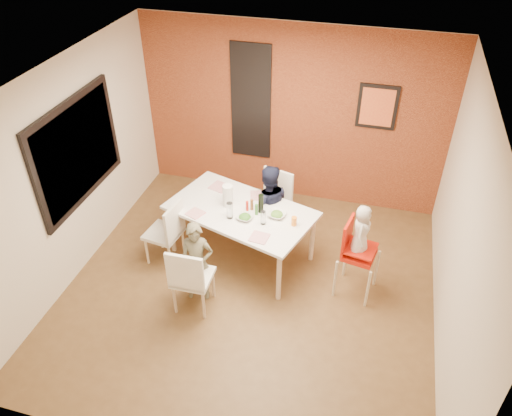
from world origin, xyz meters
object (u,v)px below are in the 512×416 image
(chair_far, at_px, (274,200))
(wine_bottle, at_px, (261,204))
(chair_near, at_px, (190,277))
(child_near, at_px, (197,262))
(toddler, at_px, (361,231))
(dining_table, at_px, (241,214))
(chair_left, at_px, (168,230))
(child_far, at_px, (268,206))
(paper_towel_roll, at_px, (228,196))
(high_chair, at_px, (356,251))

(chair_far, relative_size, wine_bottle, 3.78)
(chair_far, bearing_deg, chair_near, -92.16)
(chair_far, xyz_separation_m, wine_bottle, (-0.03, -0.59, 0.35))
(child_near, bearing_deg, toddler, 4.98)
(dining_table, xyz_separation_m, wine_bottle, (0.26, 0.02, 0.20))
(chair_left, bearing_deg, child_near, 57.36)
(child_near, height_order, child_far, child_far)
(chair_near, relative_size, wine_bottle, 3.69)
(child_far, xyz_separation_m, paper_towel_roll, (-0.45, -0.32, 0.31))
(paper_towel_roll, bearing_deg, child_far, 35.66)
(chair_left, bearing_deg, chair_far, 137.61)
(chair_left, height_order, high_chair, high_chair)
(dining_table, distance_m, paper_towel_roll, 0.29)
(dining_table, relative_size, child_far, 1.69)
(dining_table, height_order, chair_left, chair_left)
(chair_near, height_order, high_chair, high_chair)
(wine_bottle, height_order, paper_towel_roll, paper_towel_roll)
(dining_table, distance_m, child_near, 0.92)
(chair_near, relative_size, chair_left, 1.03)
(child_near, height_order, paper_towel_roll, child_near)
(chair_left, distance_m, wine_bottle, 1.26)
(dining_table, xyz_separation_m, chair_left, (-0.88, -0.36, -0.18))
(toddler, relative_size, wine_bottle, 2.61)
(chair_far, relative_size, toddler, 1.45)
(chair_far, height_order, paper_towel_roll, paper_towel_roll)
(chair_near, relative_size, high_chair, 0.91)
(chair_near, height_order, chair_far, chair_far)
(toddler, bearing_deg, chair_near, 116.63)
(paper_towel_roll, bearing_deg, chair_far, 50.01)
(child_near, height_order, wine_bottle, child_near)
(child_far, xyz_separation_m, toddler, (1.27, -0.64, 0.34))
(child_near, relative_size, toddler, 1.63)
(chair_left, distance_m, child_near, 0.78)
(child_far, bearing_deg, dining_table, 34.65)
(toddler, xyz_separation_m, wine_bottle, (-1.28, 0.29, -0.05))
(chair_near, xyz_separation_m, wine_bottle, (0.54, 1.13, 0.37))
(chair_near, bearing_deg, dining_table, -105.47)
(chair_near, distance_m, toddler, 2.05)
(chair_left, height_order, paper_towel_roll, paper_towel_roll)
(wine_bottle, bearing_deg, chair_far, 86.99)
(chair_near, xyz_separation_m, child_near, (-0.00, 0.25, 0.02))
(toddler, bearing_deg, dining_table, 81.92)
(child_far, height_order, paper_towel_roll, child_far)
(dining_table, relative_size, toddler, 3.07)
(chair_far, height_order, wine_bottle, wine_bottle)
(child_near, bearing_deg, dining_table, 58.68)
(chair_near, bearing_deg, child_near, -90.76)
(chair_left, bearing_deg, high_chair, 100.29)
(high_chair, bearing_deg, dining_table, 90.75)
(chair_far, xyz_separation_m, high_chair, (1.22, -0.87, 0.08))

